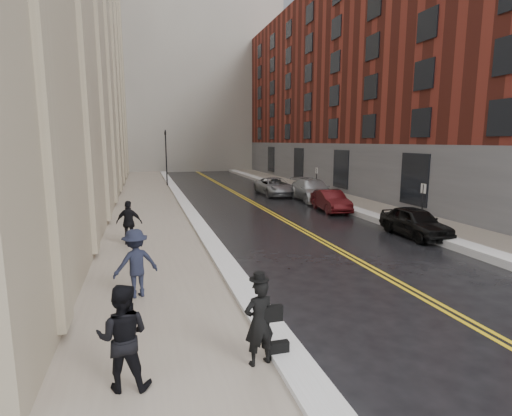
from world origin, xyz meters
TOP-DOWN VIEW (x-y plane):
  - ground at (0.00, 0.00)m, footprint 160.00×160.00m
  - sidewalk_left at (-4.50, 16.00)m, footprint 4.00×64.00m
  - sidewalk_right at (9.00, 16.00)m, footprint 3.00×64.00m
  - lane_stripe_a at (2.38, 16.00)m, footprint 0.12×64.00m
  - lane_stripe_b at (2.62, 16.00)m, footprint 0.12×64.00m
  - snow_ridge_left at (-2.20, 16.00)m, footprint 0.70×60.80m
  - snow_ridge_right at (7.15, 16.00)m, footprint 0.85×60.80m
  - building_right at (17.50, 23.00)m, footprint 14.00×50.00m
  - tower_far_right at (14.00, 66.00)m, footprint 22.00×18.00m
  - traffic_signal at (-2.60, 30.00)m, footprint 0.18×0.15m
  - parking_sign_near at (7.90, 8.00)m, footprint 0.06×0.35m
  - parking_sign_far at (7.90, 20.00)m, footprint 0.06×0.35m
  - car_black at (6.80, 7.01)m, footprint 1.66×3.90m
  - car_maroon at (6.13, 13.97)m, footprint 1.69×3.96m
  - car_silver_near at (6.80, 18.21)m, footprint 2.54×5.42m
  - car_silver_far at (5.20, 21.81)m, footprint 2.32×4.90m
  - pedestrian_main at (-2.80, -1.22)m, footprint 0.66×0.50m
  - pedestrian_a at (-5.14, -1.29)m, footprint 0.99×0.84m
  - pedestrian_b at (-4.99, 2.77)m, footprint 1.32×1.00m
  - pedestrian_c at (-5.32, 8.46)m, footprint 1.10×0.70m

SIDE VIEW (x-z plane):
  - ground at x=0.00m, z-range 0.00..0.00m
  - lane_stripe_a at x=2.38m, z-range 0.00..0.01m
  - lane_stripe_b at x=2.62m, z-range 0.00..0.01m
  - sidewalk_left at x=-4.50m, z-range 0.00..0.15m
  - sidewalk_right at x=9.00m, z-range 0.00..0.15m
  - snow_ridge_left at x=-2.20m, z-range 0.00..0.26m
  - snow_ridge_right at x=7.15m, z-range 0.00..0.30m
  - car_maroon at x=6.13m, z-range 0.00..1.27m
  - car_black at x=6.80m, z-range 0.00..1.31m
  - car_silver_far at x=5.20m, z-range 0.00..1.35m
  - car_silver_near at x=6.80m, z-range 0.00..1.53m
  - pedestrian_main at x=-2.80m, z-range 0.15..1.77m
  - pedestrian_c at x=-5.32m, z-range 0.15..1.90m
  - pedestrian_a at x=-5.14m, z-range 0.15..1.94m
  - pedestrian_b at x=-4.99m, z-range 0.15..1.96m
  - parking_sign_near at x=7.90m, z-range 0.24..2.47m
  - parking_sign_far at x=7.90m, z-range 0.24..2.47m
  - traffic_signal at x=-2.60m, z-range 0.48..5.68m
  - building_right at x=17.50m, z-range 0.00..18.00m
  - tower_far_right at x=14.00m, z-range 0.00..44.00m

